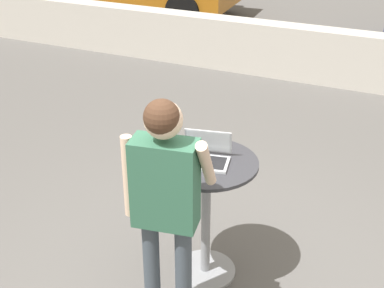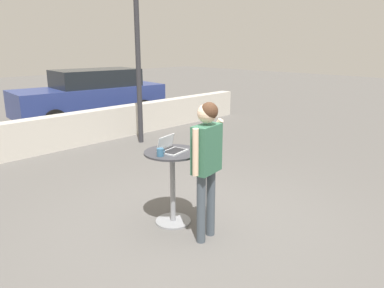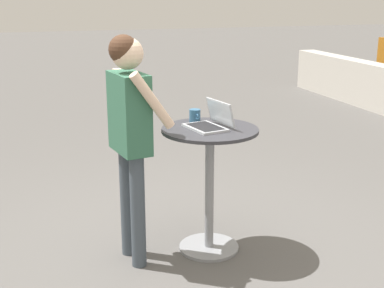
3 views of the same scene
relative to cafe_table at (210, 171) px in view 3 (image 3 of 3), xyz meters
name	(u,v)px [view 3 (image 3 of 3)]	position (x,y,z in m)	size (l,w,h in m)	color
ground_plane	(183,260)	(0.12, -0.26, -0.66)	(50.00, 50.00, 0.00)	#5B5956
cafe_table	(210,171)	(0.00, 0.00, 0.00)	(0.74, 0.74, 1.01)	gray
laptop	(210,123)	(-0.01, 0.01, 0.38)	(0.39, 0.34, 0.21)	#B7BABF
coffee_mug	(195,116)	(-0.24, -0.04, 0.39)	(0.13, 0.09, 0.10)	#336084
standing_person	(130,121)	(-0.02, -0.61, 0.44)	(0.54, 0.42, 1.72)	#424C56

